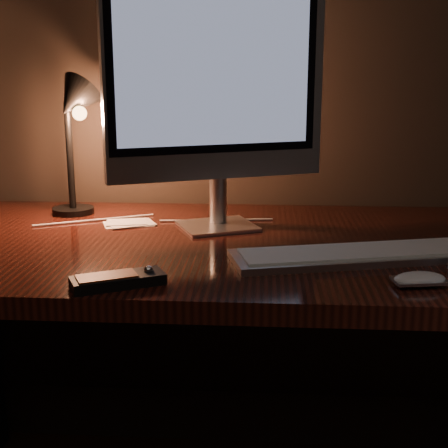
# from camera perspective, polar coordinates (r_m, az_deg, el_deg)

# --- Properties ---
(desk) EXTENTS (1.60, 0.75, 0.75)m
(desk) POSITION_cam_1_polar(r_m,az_deg,el_deg) (1.46, 1.32, -5.63)
(desk) COLOR #36120C
(desk) RESTS_ON ground
(monitor) EXTENTS (0.48, 0.23, 0.54)m
(monitor) POSITION_cam_1_polar(r_m,az_deg,el_deg) (1.42, -0.67, 12.18)
(monitor) COLOR silver
(monitor) RESTS_ON desk
(keyboard) EXTENTS (0.51, 0.25, 0.02)m
(keyboard) POSITION_cam_1_polar(r_m,az_deg,el_deg) (1.25, 11.94, -2.74)
(keyboard) COLOR silver
(keyboard) RESTS_ON desk
(mouse) EXTENTS (0.10, 0.06, 0.02)m
(mouse) POSITION_cam_1_polar(r_m,az_deg,el_deg) (1.12, 17.44, -5.01)
(mouse) COLOR white
(mouse) RESTS_ON desk
(media_remote) EXTENTS (0.17, 0.12, 0.03)m
(media_remote) POSITION_cam_1_polar(r_m,az_deg,el_deg) (1.09, -9.68, -5.06)
(media_remote) COLOR black
(media_remote) RESTS_ON desk
(papers) EXTENTS (0.14, 0.11, 0.01)m
(papers) POSITION_cam_1_polar(r_m,az_deg,el_deg) (1.51, -8.71, 0.07)
(papers) COLOR white
(papers) RESTS_ON desk
(desk_lamp) EXTENTS (0.17, 0.18, 0.36)m
(desk_lamp) POSITION_cam_1_polar(r_m,az_deg,el_deg) (1.59, -13.61, 9.19)
(desk_lamp) COLOR black
(desk_lamp) RESTS_ON desk
(cable) EXTENTS (0.56, 0.16, 0.00)m
(cable) POSITION_cam_1_polar(r_m,az_deg,el_deg) (1.53, -6.33, 0.26)
(cable) COLOR white
(cable) RESTS_ON desk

